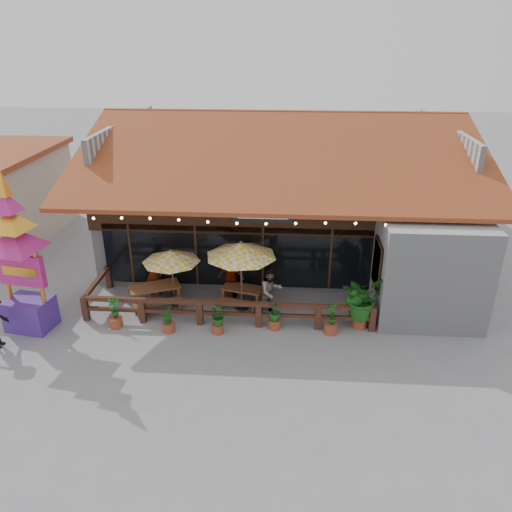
# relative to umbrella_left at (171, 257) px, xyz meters

# --- Properties ---
(ground) EXTENTS (100.00, 100.00, 0.00)m
(ground) POSITION_rel_umbrella_left_xyz_m (3.68, -0.76, -1.93)
(ground) COLOR gray
(ground) RESTS_ON ground
(restaurant_building) EXTENTS (15.50, 14.73, 6.09)m
(restaurant_building) POSITION_rel_umbrella_left_xyz_m (3.94, 5.85, 0.27)
(restaurant_building) COLOR #B9B9BE
(restaurant_building) RESTS_ON ground
(patio_railing) EXTENTS (10.00, 2.60, 0.92)m
(patio_railing) POSITION_rel_umbrella_left_xyz_m (1.43, -1.03, -1.32)
(patio_railing) COLOR #4D291B
(patio_railing) RESTS_ON ground
(umbrella_left) EXTENTS (2.35, 2.35, 2.22)m
(umbrella_left) POSITION_rel_umbrella_left_xyz_m (0.00, 0.00, 0.00)
(umbrella_left) COLOR brown
(umbrella_left) RESTS_ON ground
(umbrella_right) EXTENTS (2.95, 2.95, 2.65)m
(umbrella_right) POSITION_rel_umbrella_left_xyz_m (2.50, -0.12, 0.38)
(umbrella_right) COLOR brown
(umbrella_right) RESTS_ON ground
(picnic_table_left) EXTENTS (2.23, 2.11, 0.85)m
(picnic_table_left) POSITION_rel_umbrella_left_xyz_m (-0.63, -0.20, -1.36)
(picnic_table_left) COLOR brown
(picnic_table_left) RESTS_ON ground
(picnic_table_right) EXTENTS (1.75, 1.61, 0.71)m
(picnic_table_right) POSITION_rel_umbrella_left_xyz_m (2.51, 0.14, -1.45)
(picnic_table_right) COLOR brown
(picnic_table_right) RESTS_ON ground
(thai_sign_tower) EXTENTS (2.48, 2.48, 5.85)m
(thai_sign_tower) POSITION_rel_umbrella_left_xyz_m (-4.46, -1.86, 1.16)
(thai_sign_tower) COLOR #4A2790
(thai_sign_tower) RESTS_ON ground
(tropical_plant) EXTENTS (1.84, 1.81, 1.92)m
(tropical_plant) POSITION_rel_umbrella_left_xyz_m (6.59, -1.04, -0.84)
(tropical_plant) COLOR brown
(tropical_plant) RESTS_ON ground
(diner_a) EXTENTS (0.71, 0.53, 1.77)m
(diner_a) POSITION_rel_umbrella_left_xyz_m (-0.89, 0.72, -1.05)
(diner_a) COLOR #3B2212
(diner_a) RESTS_ON ground
(diner_b) EXTENTS (1.11, 1.05, 1.81)m
(diner_b) POSITION_rel_umbrella_left_xyz_m (3.56, -0.43, -1.02)
(diner_b) COLOR #3B2212
(diner_b) RESTS_ON ground
(diner_c) EXTENTS (1.02, 0.53, 1.67)m
(diner_c) POSITION_rel_umbrella_left_xyz_m (2.04, 0.66, -1.10)
(diner_c) COLOR #3B2212
(diner_c) RESTS_ON ground
(planter_a) EXTENTS (0.45, 0.45, 1.11)m
(planter_a) POSITION_rel_umbrella_left_xyz_m (-1.65, -1.64, -1.46)
(planter_a) COLOR brown
(planter_a) RESTS_ON ground
(planter_b) EXTENTS (0.43, 0.47, 1.00)m
(planter_b) POSITION_rel_umbrella_left_xyz_m (0.21, -1.81, -1.48)
(planter_b) COLOR brown
(planter_b) RESTS_ON ground
(planter_c) EXTENTS (0.76, 0.74, 0.96)m
(planter_c) POSITION_rel_umbrella_left_xyz_m (1.85, -1.76, -1.40)
(planter_c) COLOR brown
(planter_c) RESTS_ON ground
(planter_d) EXTENTS (0.52, 0.52, 1.01)m
(planter_d) POSITION_rel_umbrella_left_xyz_m (3.73, -1.38, -1.45)
(planter_d) COLOR brown
(planter_d) RESTS_ON ground
(planter_e) EXTENTS (0.45, 0.45, 1.09)m
(planter_e) POSITION_rel_umbrella_left_xyz_m (5.60, -1.52, -1.47)
(planter_e) COLOR brown
(planter_e) RESTS_ON ground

